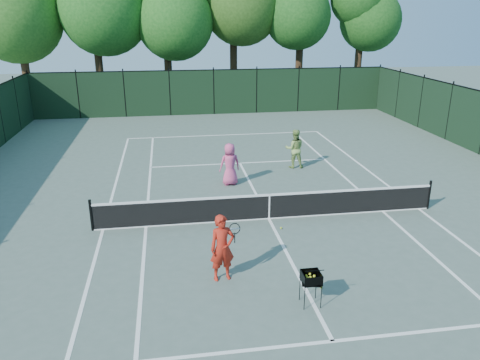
{
  "coord_description": "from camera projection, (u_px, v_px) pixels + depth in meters",
  "views": [
    {
      "loc": [
        -3.23,
        -14.22,
        6.56
      ],
      "look_at": [
        -0.84,
        1.0,
        1.1
      ],
      "focal_mm": 35.0,
      "sensor_mm": 36.0,
      "label": 1
    }
  ],
  "objects": [
    {
      "name": "service_line_far",
      "position": [
        240.0,
        163.0,
        21.86
      ],
      "size": [
        8.23,
        0.1,
        0.01
      ],
      "primitive_type": "cube",
      "color": "white",
      "rests_on": "ground"
    },
    {
      "name": "coach",
      "position": [
        222.0,
        248.0,
        12.02
      ],
      "size": [
        0.9,
        0.74,
        1.8
      ],
      "rotation": [
        0.0,
        0.0,
        0.17
      ],
      "color": "#B22214",
      "rests_on": "ground"
    },
    {
      "name": "loose_ball_midcourt",
      "position": [
        281.0,
        228.0,
        15.15
      ],
      "size": [
        0.07,
        0.07,
        0.07
      ],
      "primitive_type": "sphere",
      "color": "#B3CA29",
      "rests_on": "ground"
    },
    {
      "name": "service_line_near",
      "position": [
        333.0,
        341.0,
        9.94
      ],
      "size": [
        8.23,
        0.1,
        0.01
      ],
      "primitive_type": "cube",
      "color": "white",
      "rests_on": "ground"
    },
    {
      "name": "ground",
      "position": [
        269.0,
        219.0,
        15.9
      ],
      "size": [
        90.0,
        90.0,
        0.0
      ],
      "primitive_type": "plane",
      "color": "#4E5F54",
      "rests_on": "ground"
    },
    {
      "name": "center_service_line",
      "position": [
        269.0,
        219.0,
        15.9
      ],
      "size": [
        0.1,
        12.8,
        0.01
      ],
      "primitive_type": "cube",
      "color": "white",
      "rests_on": "ground"
    },
    {
      "name": "sideline_singles_right",
      "position": [
        383.0,
        211.0,
        16.5
      ],
      "size": [
        0.1,
        23.77,
        0.01
      ],
      "primitive_type": "cube",
      "color": "white",
      "rests_on": "ground"
    },
    {
      "name": "player_pink",
      "position": [
        230.0,
        164.0,
        18.85
      ],
      "size": [
        0.93,
        0.69,
        1.72
      ],
      "rotation": [
        0.0,
        0.0,
        3.32
      ],
      "color": "#D24A7D",
      "rests_on": "ground"
    },
    {
      "name": "player_green",
      "position": [
        295.0,
        149.0,
        20.98
      ],
      "size": [
        0.93,
        0.76,
        1.76
      ],
      "rotation": [
        0.0,
        0.0,
        3.02
      ],
      "color": "#86A653",
      "rests_on": "ground"
    },
    {
      "name": "sideline_doubles_right",
      "position": [
        419.0,
        209.0,
        16.7
      ],
      "size": [
        0.1,
        23.77,
        0.01
      ],
      "primitive_type": "cube",
      "color": "white",
      "rests_on": "ground"
    },
    {
      "name": "sideline_singles_left",
      "position": [
        146.0,
        227.0,
        15.3
      ],
      "size": [
        0.1,
        23.77,
        0.01
      ],
      "primitive_type": "cube",
      "color": "white",
      "rests_on": "ground"
    },
    {
      "name": "fence_far",
      "position": [
        214.0,
        92.0,
        32.16
      ],
      "size": [
        24.0,
        0.05,
        3.0
      ],
      "primitive_type": "cube",
      "color": "black",
      "rests_on": "ground"
    },
    {
      "name": "loose_ball_near_cart",
      "position": [
        321.0,
        287.0,
        11.86
      ],
      "size": [
        0.07,
        0.07,
        0.07
      ],
      "primitive_type": "sphere",
      "color": "gold",
      "rests_on": "ground"
    },
    {
      "name": "baseline_far",
      "position": [
        225.0,
        135.0,
        26.97
      ],
      "size": [
        10.97,
        0.1,
        0.01
      ],
      "primitive_type": "cube",
      "color": "white",
      "rests_on": "ground"
    },
    {
      "name": "tennis_net",
      "position": [
        269.0,
        206.0,
        15.74
      ],
      "size": [
        11.69,
        0.09,
        1.06
      ],
      "color": "black",
      "rests_on": "ground"
    },
    {
      "name": "sideline_doubles_left",
      "position": [
        103.0,
        230.0,
        15.1
      ],
      "size": [
        0.1,
        23.77,
        0.01
      ],
      "primitive_type": "cube",
      "color": "white",
      "rests_on": "ground"
    },
    {
      "name": "ball_hopper",
      "position": [
        311.0,
        278.0,
        11.0
      ],
      "size": [
        0.53,
        0.53,
        0.85
      ],
      "rotation": [
        0.0,
        0.0,
        -0.22
      ],
      "color": "black",
      "rests_on": "ground"
    }
  ]
}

